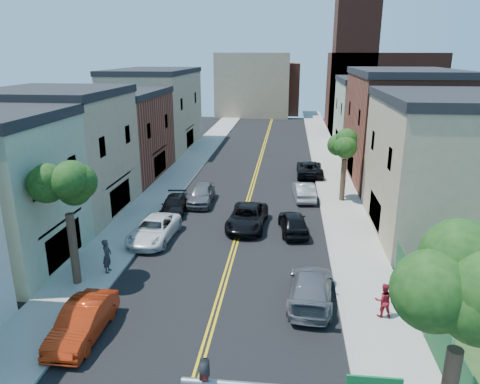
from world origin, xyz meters
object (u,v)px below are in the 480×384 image
(red_sedan, at_px, (83,321))
(black_car_left, at_px, (174,205))
(grey_car_right, at_px, (311,288))
(silver_car_right, at_px, (304,191))
(pedestrian_left, at_px, (107,256))
(pedestrian_right, at_px, (383,300))
(white_pickup, at_px, (154,230))
(black_suv_lane, at_px, (247,217))
(black_car_right, at_px, (293,222))
(dark_car_right_far, at_px, (310,168))
(grey_car_left, at_px, (201,194))

(red_sedan, relative_size, black_car_left, 1.05)
(grey_car_right, xyz_separation_m, silver_car_right, (0.08, 16.64, -0.03))
(pedestrian_left, distance_m, pedestrian_right, 14.94)
(white_pickup, relative_size, pedestrian_left, 2.74)
(black_suv_lane, relative_size, pedestrian_right, 3.27)
(black_car_right, bearing_deg, dark_car_right_far, -103.87)
(black_suv_lane, bearing_deg, red_sedan, -110.29)
(grey_car_right, bearing_deg, dark_car_right_far, -87.48)
(dark_car_right_far, height_order, black_suv_lane, black_suv_lane)
(pedestrian_left, bearing_deg, pedestrian_right, -104.81)
(white_pickup, xyz_separation_m, grey_car_left, (1.70, 7.83, 0.07))
(red_sedan, xyz_separation_m, black_suv_lane, (6.00, 13.78, -0.00))
(red_sedan, relative_size, black_car_right, 1.04)
(black_car_right, xyz_separation_m, dark_car_right_far, (1.70, 15.38, -0.00))
(grey_car_left, height_order, pedestrian_left, pedestrian_left)
(dark_car_right_far, relative_size, pedestrian_right, 3.26)
(silver_car_right, bearing_deg, white_pickup, 38.68)
(grey_car_left, bearing_deg, grey_car_right, -61.58)
(grey_car_right, relative_size, silver_car_right, 1.18)
(red_sedan, bearing_deg, pedestrian_left, 101.53)
(grey_car_left, xyz_separation_m, black_suv_lane, (4.30, -4.86, -0.05))
(black_car_left, relative_size, silver_car_right, 0.97)
(black_suv_lane, height_order, pedestrian_right, pedestrian_right)
(grey_car_left, relative_size, black_suv_lane, 0.87)
(white_pickup, bearing_deg, silver_car_right, 47.17)
(silver_car_right, bearing_deg, pedestrian_right, 94.82)
(silver_car_right, bearing_deg, dark_car_right_far, -101.18)
(black_car_right, bearing_deg, grey_car_left, -43.39)
(dark_car_right_far, bearing_deg, black_car_left, 48.04)
(black_car_right, bearing_deg, grey_car_right, 87.72)
(red_sedan, xyz_separation_m, grey_car_right, (10.14, 4.08, 0.01))
(black_suv_lane, bearing_deg, grey_car_left, 134.75)
(black_suv_lane, bearing_deg, pedestrian_left, -128.79)
(black_car_left, bearing_deg, grey_car_left, 49.92)
(black_car_left, height_order, silver_car_right, silver_car_right)
(grey_car_left, xyz_separation_m, grey_car_right, (8.44, -14.56, -0.04))
(black_car_left, distance_m, black_car_right, 9.77)
(black_car_left, bearing_deg, pedestrian_left, -102.55)
(pedestrian_left, bearing_deg, black_car_right, -58.58)
(silver_car_right, bearing_deg, grey_car_right, 84.26)
(dark_car_right_far, distance_m, pedestrian_right, 25.76)
(grey_car_right, height_order, dark_car_right_far, grey_car_right)
(black_suv_lane, bearing_deg, pedestrian_right, -52.39)
(grey_car_left, bearing_deg, pedestrian_right, -54.95)
(black_suv_lane, distance_m, pedestrian_left, 10.76)
(grey_car_right, bearing_deg, black_car_left, -45.39)
(black_car_right, bearing_deg, pedestrian_right, 104.47)
(black_car_left, relative_size, black_car_right, 0.99)
(silver_car_right, distance_m, pedestrian_right, 18.13)
(grey_car_right, xyz_separation_m, pedestrian_right, (3.31, -1.19, 0.21))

